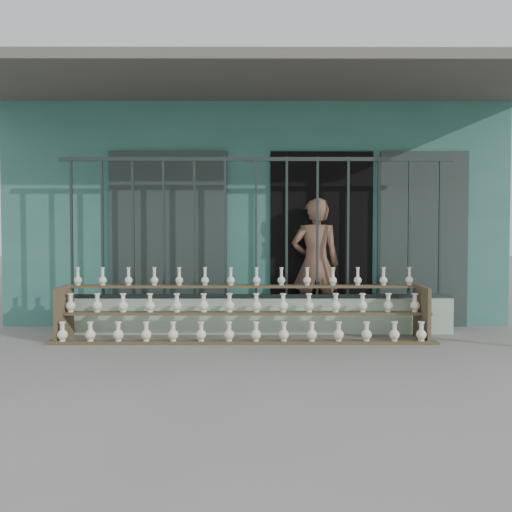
{
  "coord_description": "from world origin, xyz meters",
  "views": [
    {
      "loc": [
        -0.02,
        -5.06,
        1.21
      ],
      "look_at": [
        0.0,
        1.0,
        1.0
      ],
      "focal_mm": 35.0,
      "sensor_mm": 36.0,
      "label": 1
    }
  ],
  "objects": [
    {
      "name": "ground",
      "position": [
        0.0,
        0.0,
        0.0
      ],
      "size": [
        60.0,
        60.0,
        0.0
      ],
      "primitive_type": "plane",
      "color": "slate"
    },
    {
      "name": "workshop_building",
      "position": [
        0.0,
        4.23,
        1.62
      ],
      "size": [
        7.4,
        6.6,
        3.21
      ],
      "color": "#326B5F",
      "rests_on": "ground"
    },
    {
      "name": "parapet_wall",
      "position": [
        0.0,
        1.3,
        0.23
      ],
      "size": [
        5.0,
        0.2,
        0.45
      ],
      "primitive_type": "cube",
      "color": "#A9C5AA",
      "rests_on": "ground"
    },
    {
      "name": "security_fence",
      "position": [
        -0.0,
        1.3,
        1.35
      ],
      "size": [
        5.0,
        0.04,
        1.8
      ],
      "color": "#283330",
      "rests_on": "parapet_wall"
    },
    {
      "name": "shelf_rack",
      "position": [
        -0.16,
        0.88,
        0.36
      ],
      "size": [
        4.5,
        0.68,
        0.85
      ],
      "color": "brown",
      "rests_on": "ground"
    },
    {
      "name": "elderly_woman",
      "position": [
        0.8,
        1.57,
        0.87
      ],
      "size": [
        0.66,
        0.45,
        1.75
      ],
      "primitive_type": "imported",
      "rotation": [
        0.0,
        0.0,
        3.1
      ],
      "color": "brown",
      "rests_on": "ground"
    }
  ]
}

